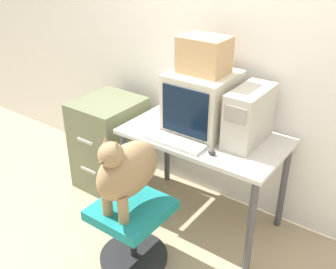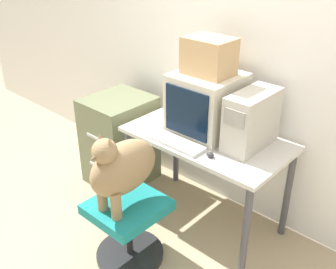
{
  "view_description": "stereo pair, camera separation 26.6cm",
  "coord_description": "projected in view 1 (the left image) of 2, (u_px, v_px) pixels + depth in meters",
  "views": [
    {
      "loc": [
        1.28,
        -1.89,
        2.09
      ],
      "look_at": [
        -0.11,
        0.03,
        0.86
      ],
      "focal_mm": 42.0,
      "sensor_mm": 36.0,
      "label": 1
    },
    {
      "loc": [
        1.48,
        -1.72,
        2.09
      ],
      "look_at": [
        -0.11,
        0.03,
        0.86
      ],
      "focal_mm": 42.0,
      "sensor_mm": 36.0,
      "label": 2
    }
  ],
  "objects": [
    {
      "name": "crt_monitor",
      "position": [
        202.0,
        102.0,
        2.85
      ],
      "size": [
        0.45,
        0.46,
        0.44
      ],
      "color": "beige",
      "rests_on": "desk"
    },
    {
      "name": "office_chair",
      "position": [
        132.0,
        228.0,
        2.69
      ],
      "size": [
        0.48,
        0.48,
        0.47
      ],
      "color": "#262628",
      "rests_on": "ground_plane"
    },
    {
      "name": "ground_plane",
      "position": [
        177.0,
        240.0,
        2.99
      ],
      "size": [
        12.0,
        12.0,
        0.0
      ],
      "primitive_type": "plane",
      "color": "tan"
    },
    {
      "name": "wall_back",
      "position": [
        235.0,
        51.0,
        2.91
      ],
      "size": [
        8.0,
        0.05,
        2.6
      ],
      "color": "white",
      "rests_on": "ground_plane"
    },
    {
      "name": "filing_cabinet",
      "position": [
        110.0,
        143.0,
        3.5
      ],
      "size": [
        0.5,
        0.57,
        0.81
      ],
      "color": "#6B7251",
      "rests_on": "ground_plane"
    },
    {
      "name": "cardboard_box",
      "position": [
        204.0,
        55.0,
        2.7
      ],
      "size": [
        0.33,
        0.25,
        0.26
      ],
      "color": "tan",
      "rests_on": "crt_monitor"
    },
    {
      "name": "pc_tower",
      "position": [
        249.0,
        116.0,
        2.69
      ],
      "size": [
        0.2,
        0.44,
        0.39
      ],
      "color": "beige",
      "rests_on": "desk"
    },
    {
      "name": "computer_mouse",
      "position": [
        212.0,
        152.0,
        2.6
      ],
      "size": [
        0.06,
        0.04,
        0.04
      ],
      "color": "#333333",
      "rests_on": "desk"
    },
    {
      "name": "keyboard",
      "position": [
        175.0,
        142.0,
        2.74
      ],
      "size": [
        0.44,
        0.15,
        0.03
      ],
      "color": "silver",
      "rests_on": "desk"
    },
    {
      "name": "desk",
      "position": [
        204.0,
        147.0,
        2.92
      ],
      "size": [
        1.19,
        0.67,
        0.77
      ],
      "color": "silver",
      "rests_on": "ground_plane"
    },
    {
      "name": "dog",
      "position": [
        126.0,
        170.0,
        2.44
      ],
      "size": [
        0.25,
        0.51,
        0.56
      ],
      "color": "#9E7F56",
      "rests_on": "office_chair"
    }
  ]
}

